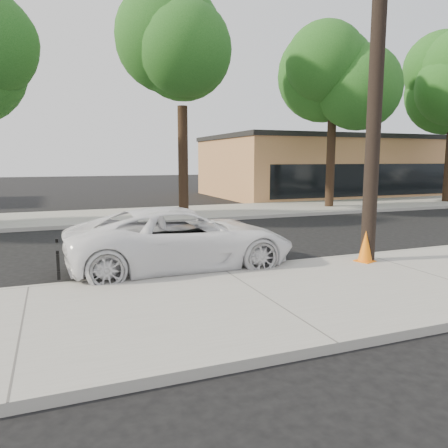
{
  "coord_description": "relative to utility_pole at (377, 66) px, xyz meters",
  "views": [
    {
      "loc": [
        -3.45,
        -11.11,
        2.59
      ],
      "look_at": [
        0.45,
        -1.16,
        1.0
      ],
      "focal_mm": 35.0,
      "sensor_mm": 36.0,
      "label": 1
    }
  ],
  "objects": [
    {
      "name": "ground",
      "position": [
        -3.6,
        2.7,
        -4.7
      ],
      "size": [
        120.0,
        120.0,
        0.0
      ],
      "primitive_type": "plane",
      "color": "black",
      "rests_on": "ground"
    },
    {
      "name": "near_sidewalk",
      "position": [
        -3.6,
        -1.6,
        -4.62
      ],
      "size": [
        90.0,
        4.4,
        0.15
      ],
      "primitive_type": "cube",
      "color": "gray",
      "rests_on": "ground"
    },
    {
      "name": "far_sidewalk",
      "position": [
        -3.6,
        11.2,
        -4.62
      ],
      "size": [
        90.0,
        5.0,
        0.15
      ],
      "primitive_type": "cube",
      "color": "gray",
      "rests_on": "ground"
    },
    {
      "name": "curb_near",
      "position": [
        -3.6,
        0.6,
        -4.62
      ],
      "size": [
        90.0,
        0.12,
        0.16
      ],
      "primitive_type": "cube",
      "color": "#9E9B93",
      "rests_on": "ground"
    },
    {
      "name": "building_main",
      "position": [
        12.4,
        18.7,
        -2.7
      ],
      "size": [
        18.0,
        10.0,
        4.0
      ],
      "primitive_type": "cube",
      "color": "#B67B4C",
      "rests_on": "ground"
    },
    {
      "name": "utility_pole",
      "position": [
        0.0,
        0.0,
        0.0
      ],
      "size": [
        1.4,
        0.34,
        9.0
      ],
      "color": "black",
      "rests_on": "near_sidewalk"
    },
    {
      "name": "tree_c",
      "position": [
        -1.38,
        10.34,
        2.21
      ],
      "size": [
        4.96,
        4.8,
        9.55
      ],
      "color": "black",
      "rests_on": "far_sidewalk"
    },
    {
      "name": "tree_d",
      "position": [
        6.6,
        10.65,
        1.67
      ],
      "size": [
        4.5,
        4.35,
        8.75
      ],
      "color": "black",
      "rests_on": "far_sidewalk"
    },
    {
      "name": "police_cruiser",
      "position": [
        -4.28,
        1.37,
        -3.96
      ],
      "size": [
        5.35,
        2.52,
        1.48
      ],
      "primitive_type": "imported",
      "rotation": [
        0.0,
        0.0,
        1.56
      ],
      "color": "white",
      "rests_on": "ground"
    },
    {
      "name": "traffic_cone",
      "position": [
        -0.14,
        -0.09,
        -4.18
      ],
      "size": [
        0.5,
        0.5,
        0.77
      ],
      "rotation": [
        0.0,
        0.0,
        0.32
      ],
      "color": "orange",
      "rests_on": "near_sidewalk"
    }
  ]
}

